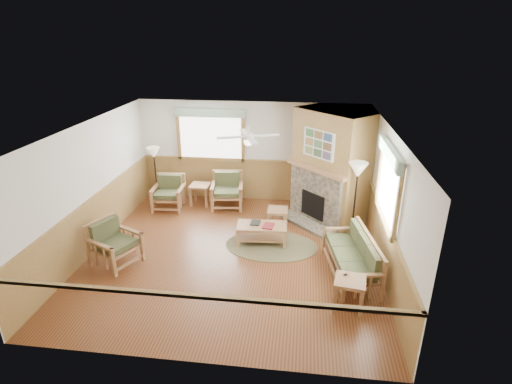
# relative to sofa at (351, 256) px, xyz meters

# --- Properties ---
(floor) EXTENTS (6.00, 6.00, 0.01)m
(floor) POSITION_rel_sofa_xyz_m (-2.37, 0.47, -0.41)
(floor) COLOR brown
(floor) RESTS_ON ground
(ceiling) EXTENTS (6.00, 6.00, 0.01)m
(ceiling) POSITION_rel_sofa_xyz_m (-2.37, 0.47, 2.29)
(ceiling) COLOR white
(ceiling) RESTS_ON floor
(wall_back) EXTENTS (6.00, 0.02, 2.70)m
(wall_back) POSITION_rel_sofa_xyz_m (-2.37, 3.47, 0.94)
(wall_back) COLOR white
(wall_back) RESTS_ON floor
(wall_front) EXTENTS (6.00, 0.02, 2.70)m
(wall_front) POSITION_rel_sofa_xyz_m (-2.37, -2.53, 0.94)
(wall_front) COLOR white
(wall_front) RESTS_ON floor
(wall_left) EXTENTS (0.02, 6.00, 2.70)m
(wall_left) POSITION_rel_sofa_xyz_m (-5.37, 0.47, 0.94)
(wall_left) COLOR white
(wall_left) RESTS_ON floor
(wall_right) EXTENTS (0.02, 6.00, 2.70)m
(wall_right) POSITION_rel_sofa_xyz_m (0.63, 0.47, 0.94)
(wall_right) COLOR white
(wall_right) RESTS_ON floor
(wainscot) EXTENTS (6.00, 6.00, 1.10)m
(wainscot) POSITION_rel_sofa_xyz_m (-2.37, 0.47, 0.14)
(wainscot) COLOR olive
(wainscot) RESTS_ON floor
(fireplace) EXTENTS (3.11, 3.11, 2.70)m
(fireplace) POSITION_rel_sofa_xyz_m (-0.32, 2.52, 0.94)
(fireplace) COLOR olive
(fireplace) RESTS_ON floor
(window_back) EXTENTS (1.90, 0.16, 1.50)m
(window_back) POSITION_rel_sofa_xyz_m (-3.47, 3.43, 2.12)
(window_back) COLOR white
(window_back) RESTS_ON wall_back
(window_right) EXTENTS (0.16, 1.90, 1.50)m
(window_right) POSITION_rel_sofa_xyz_m (0.59, 0.27, 2.12)
(window_right) COLOR white
(window_right) RESTS_ON wall_right
(ceiling_fan) EXTENTS (1.59, 1.59, 0.36)m
(ceiling_fan) POSITION_rel_sofa_xyz_m (-2.07, 0.77, 2.25)
(ceiling_fan) COLOR white
(ceiling_fan) RESTS_ON ceiling
(sofa) EXTENTS (1.87, 1.01, 0.82)m
(sofa) POSITION_rel_sofa_xyz_m (0.00, 0.00, 0.00)
(sofa) COLOR #A0724B
(sofa) RESTS_ON floor
(armchair_back_left) EXTENTS (0.81, 0.81, 0.86)m
(armchair_back_left) POSITION_rel_sofa_xyz_m (-4.46, 2.55, 0.02)
(armchair_back_left) COLOR #A0724B
(armchair_back_left) RESTS_ON floor
(armchair_back_right) EXTENTS (0.90, 0.90, 0.90)m
(armchair_back_right) POSITION_rel_sofa_xyz_m (-2.95, 2.85, 0.04)
(armchair_back_right) COLOR #A0724B
(armchair_back_right) RESTS_ON floor
(armchair_left) EXTENTS (1.05, 1.05, 0.89)m
(armchair_left) POSITION_rel_sofa_xyz_m (-4.65, -0.16, 0.04)
(armchair_left) COLOR #A0724B
(armchair_left) RESTS_ON floor
(coffee_table) EXTENTS (1.12, 0.61, 0.44)m
(coffee_table) POSITION_rel_sofa_xyz_m (-1.82, 1.01, -0.19)
(coffee_table) COLOR #A0724B
(coffee_table) RESTS_ON floor
(end_table_chairs) EXTENTS (0.52, 0.50, 0.56)m
(end_table_chairs) POSITION_rel_sofa_xyz_m (-3.70, 2.91, -0.13)
(end_table_chairs) COLOR #A0724B
(end_table_chairs) RESTS_ON floor
(end_table_sofa) EXTENTS (0.58, 0.56, 0.57)m
(end_table_sofa) POSITION_rel_sofa_xyz_m (-0.12, -1.03, -0.12)
(end_table_sofa) COLOR #A0724B
(end_table_sofa) RESTS_ON floor
(footstool) EXTENTS (0.48, 0.48, 0.41)m
(footstool) POSITION_rel_sofa_xyz_m (-1.54, 1.94, -0.20)
(footstool) COLOR #A0724B
(footstool) RESTS_ON floor
(braided_rug) EXTENTS (2.63, 2.63, 0.01)m
(braided_rug) POSITION_rel_sofa_xyz_m (-1.59, 0.89, -0.40)
(braided_rug) COLOR brown
(braided_rug) RESTS_ON floor
(floor_lamp_left) EXTENTS (0.43, 0.43, 1.55)m
(floor_lamp_left) POSITION_rel_sofa_xyz_m (-4.92, 2.96, 0.36)
(floor_lamp_left) COLOR black
(floor_lamp_left) RESTS_ON floor
(floor_lamp_right) EXTENTS (0.45, 0.45, 1.81)m
(floor_lamp_right) POSITION_rel_sofa_xyz_m (0.18, 1.48, 0.50)
(floor_lamp_right) COLOR black
(floor_lamp_right) RESTS_ON floor
(book_red) EXTENTS (0.26, 0.33, 0.03)m
(book_red) POSITION_rel_sofa_xyz_m (-1.67, 0.96, 0.06)
(book_red) COLOR maroon
(book_red) RESTS_ON coffee_table
(book_dark) EXTENTS (0.22, 0.28, 0.03)m
(book_dark) POSITION_rel_sofa_xyz_m (-1.97, 1.08, 0.05)
(book_dark) COLOR black
(book_dark) RESTS_ON coffee_table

